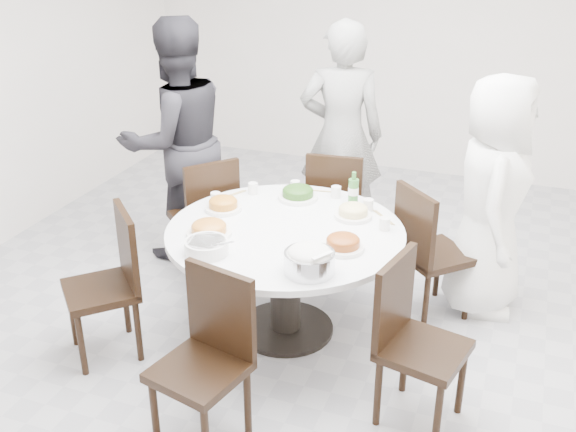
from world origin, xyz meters
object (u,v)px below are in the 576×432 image
(chair_s, at_px, (199,367))
(diner_right, at_px, (492,197))
(rice_bowl, at_px, (309,262))
(beverage_bottle, at_px, (353,189))
(chair_sw, at_px, (100,287))
(diner_left, at_px, (177,142))
(chair_n, at_px, (337,206))
(dining_table, at_px, (285,281))
(soup_bowl, at_px, (207,247))
(diner_middle, at_px, (341,136))
(chair_ne, at_px, (435,252))
(chair_se, at_px, (424,347))
(chair_nw, at_px, (204,215))

(chair_s, height_order, diner_right, diner_right)
(rice_bowl, relative_size, beverage_bottle, 1.19)
(chair_sw, xyz_separation_m, diner_left, (-0.21, 1.41, 0.47))
(chair_n, bearing_deg, dining_table, 82.29)
(diner_right, distance_m, soup_bowl, 1.94)
(chair_sw, xyz_separation_m, chair_s, (0.93, -0.49, 0.00))
(soup_bowl, bearing_deg, chair_sw, -165.81)
(dining_table, relative_size, diner_left, 0.80)
(chair_n, bearing_deg, chair_s, 81.99)
(dining_table, relative_size, chair_s, 1.58)
(rice_bowl, bearing_deg, dining_table, 124.27)
(diner_right, height_order, diner_left, diner_left)
(chair_sw, xyz_separation_m, rice_bowl, (1.29, 0.16, 0.34))
(diner_right, height_order, soup_bowl, diner_right)
(chair_s, relative_size, diner_middle, 0.52)
(chair_ne, bearing_deg, dining_table, 77.79)
(dining_table, distance_m, chair_se, 1.13)
(diner_left, bearing_deg, rice_bowl, 87.76)
(chair_s, distance_m, chair_se, 1.18)
(chair_sw, relative_size, beverage_bottle, 4.00)
(dining_table, distance_m, diner_right, 1.48)
(chair_sw, distance_m, diner_right, 2.59)
(dining_table, distance_m, chair_nw, 1.03)
(diner_right, bearing_deg, chair_n, 70.18)
(beverage_bottle, bearing_deg, diner_left, 169.35)
(chair_se, bearing_deg, chair_s, 132.00)
(chair_se, height_order, diner_right, diner_right)
(beverage_bottle, bearing_deg, chair_se, -56.83)
(chair_nw, distance_m, diner_left, 0.62)
(dining_table, height_order, rice_bowl, rice_bowl)
(beverage_bottle, bearing_deg, chair_ne, 4.54)
(chair_s, relative_size, chair_se, 1.00)
(chair_nw, relative_size, soup_bowl, 3.68)
(dining_table, distance_m, chair_ne, 1.04)
(chair_s, relative_size, beverage_bottle, 4.00)
(dining_table, relative_size, diner_middle, 0.82)
(chair_n, xyz_separation_m, diner_right, (1.14, -0.28, 0.35))
(chair_sw, height_order, diner_right, diner_right)
(chair_nw, distance_m, diner_middle, 1.27)
(chair_sw, distance_m, rice_bowl, 1.34)
(diner_right, bearing_deg, diner_middle, 56.32)
(diner_middle, bearing_deg, rice_bowl, 86.28)
(soup_bowl, bearing_deg, diner_left, 124.98)
(chair_sw, bearing_deg, dining_table, 77.35)
(chair_nw, bearing_deg, soup_bowl, 67.74)
(chair_nw, bearing_deg, chair_s, 65.31)
(chair_s, bearing_deg, rice_bowl, 74.34)
(beverage_bottle, bearing_deg, dining_table, -119.91)
(chair_s, bearing_deg, chair_se, 42.27)
(dining_table, bearing_deg, diner_middle, 92.28)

